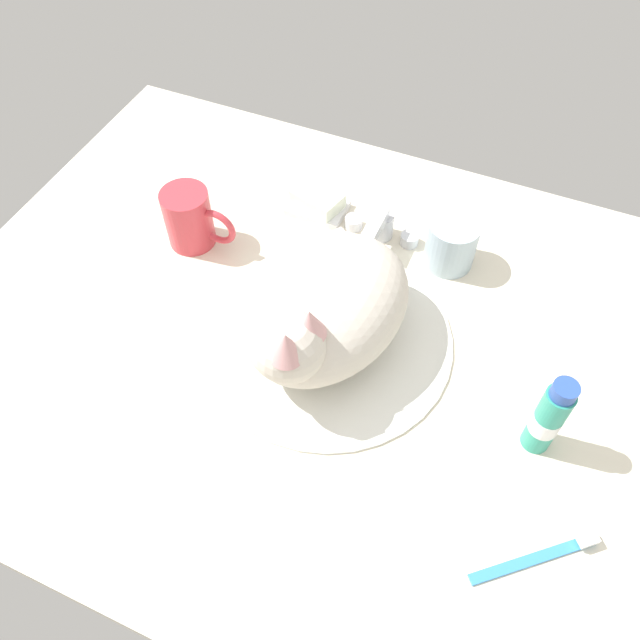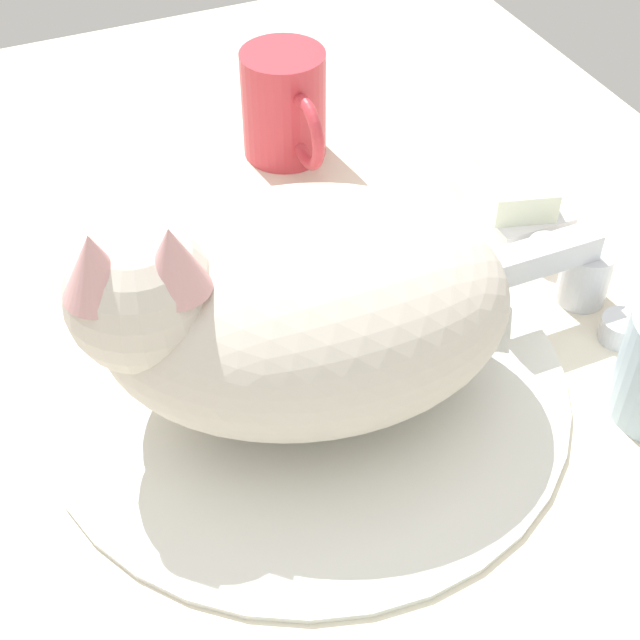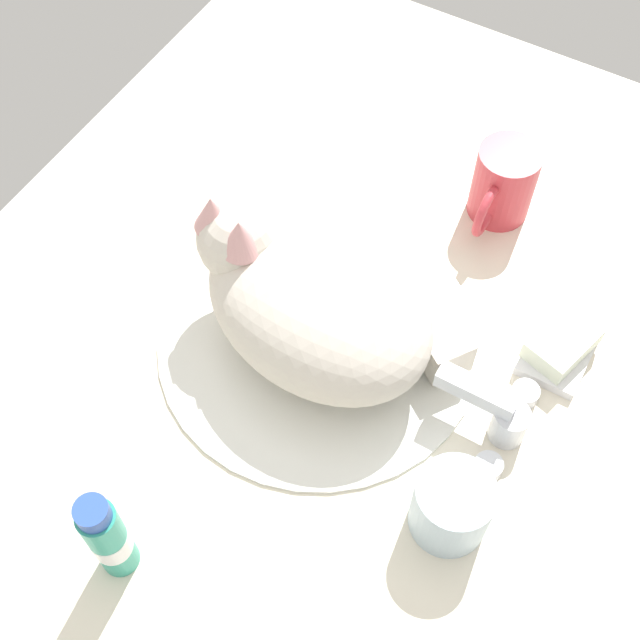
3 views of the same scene
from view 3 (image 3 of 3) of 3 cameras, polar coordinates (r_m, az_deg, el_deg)
ground_plane at (r=92.69cm, az=-0.08°, el=-1.90°), size 110.00×82.50×3.00cm
sink_basin at (r=91.04cm, az=-0.08°, el=-1.29°), size 34.08×34.08×0.84cm
faucet at (r=85.94cm, az=11.79°, el=-6.27°), size 11.89×9.86×6.33cm
cat at (r=85.65cm, az=-0.47°, el=1.60°), size 24.24×30.44×15.41cm
coffee_mug at (r=100.33cm, az=11.98°, el=8.76°), size 11.39×7.08×9.29cm
rinse_cup at (r=80.36cm, az=8.70°, el=-12.10°), size 7.30×7.30×7.54cm
soap_dish at (r=93.47cm, az=15.50°, el=-2.02°), size 9.00×6.40×1.20cm
soap_bar at (r=91.95cm, az=15.76°, el=-1.44°), size 8.58×6.80×2.47cm
toothpaste_bottle at (r=78.30cm, az=-13.84°, el=-13.79°), size 3.49×3.49×12.98cm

